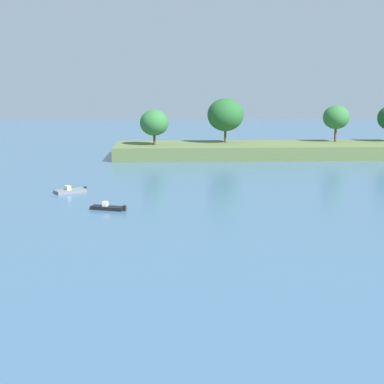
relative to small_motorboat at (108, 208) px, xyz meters
name	(u,v)px	position (x,y,z in m)	size (l,w,h in m)	color
treeline_island	(364,141)	(43.28, 44.54, 2.45)	(93.86, 14.01, 10.67)	#566B3D
small_motorboat	(108,208)	(0.00, 0.00, 0.00)	(3.93, 2.24, 0.87)	black
fishing_skiff	(70,191)	(-5.62, 9.99, 0.00)	(4.08, 3.41, 0.87)	slate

